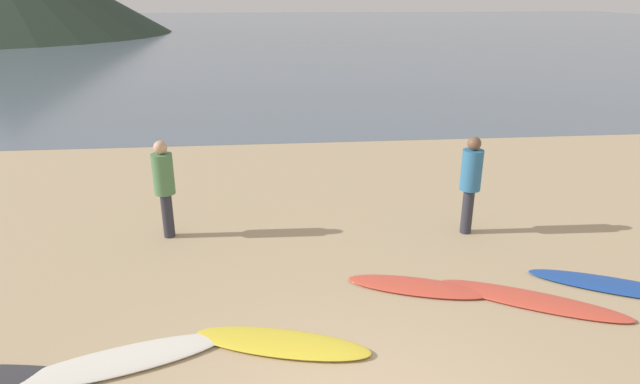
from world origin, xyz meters
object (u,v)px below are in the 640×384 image
at_px(person_0, 164,181).
at_px(person_1, 471,178).
at_px(surfboard_3, 282,343).
at_px(surfboard_4, 417,286).
at_px(surfboard_5, 532,300).
at_px(surfboard_6, 616,286).
at_px(surfboard_2, 121,361).

height_order(person_0, person_1, person_1).
xyz_separation_m(surfboard_3, person_1, (3.41, 2.99, 1.01)).
relative_size(surfboard_3, surfboard_4, 1.09).
relative_size(surfboard_5, person_1, 1.45).
xyz_separation_m(surfboard_4, surfboard_6, (2.93, -0.27, -0.00)).
distance_m(surfboard_6, person_1, 2.79).
distance_m(surfboard_5, person_1, 2.56).
bearing_deg(surfboard_6, surfboard_4, -158.41).
bearing_deg(surfboard_4, surfboard_2, -142.28).
bearing_deg(person_0, surfboard_6, -62.00).
relative_size(surfboard_4, surfboard_5, 0.79).
distance_m(surfboard_3, surfboard_4, 2.33).
relative_size(surfboard_4, person_1, 1.15).
bearing_deg(surfboard_6, person_1, 152.90).
xyz_separation_m(surfboard_6, person_1, (-1.53, 2.10, 1.02)).
xyz_separation_m(surfboard_4, person_1, (1.40, 1.83, 1.01)).
height_order(surfboard_3, person_0, person_0).
distance_m(surfboard_2, surfboard_5, 5.47).
height_order(surfboard_3, surfboard_6, surfboard_3).
bearing_deg(surfboard_6, surfboard_5, -143.23).
relative_size(surfboard_3, person_1, 1.25).
relative_size(surfboard_2, person_0, 1.40).
height_order(surfboard_5, person_0, person_0).
distance_m(surfboard_3, surfboard_6, 5.03).
bearing_deg(surfboard_5, surfboard_4, -169.73).
bearing_deg(surfboard_2, surfboard_4, 1.61).
height_order(surfboard_4, person_1, person_1).
height_order(surfboard_2, surfboard_4, surfboard_2).
distance_m(surfboard_4, surfboard_6, 2.94).
xyz_separation_m(person_0, person_1, (5.29, -0.36, 0.01)).
xyz_separation_m(surfboard_3, surfboard_4, (2.02, 1.16, -0.01)).
distance_m(person_0, person_1, 5.31).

